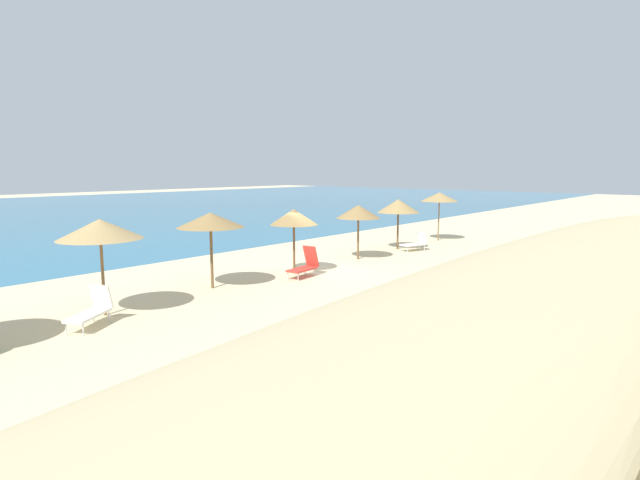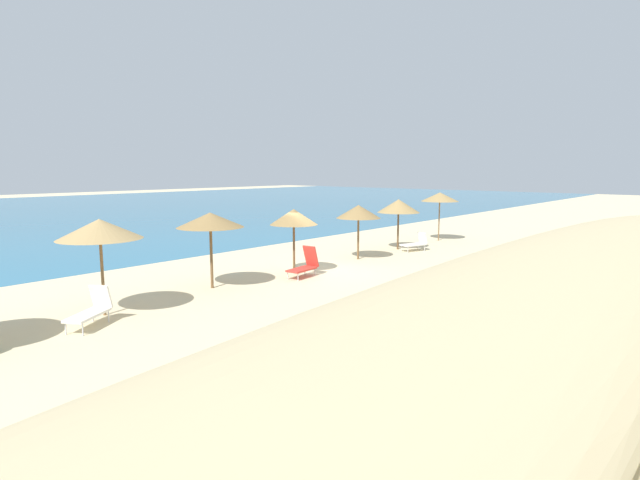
{
  "view_description": "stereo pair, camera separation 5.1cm",
  "coord_description": "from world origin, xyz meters",
  "px_view_note": "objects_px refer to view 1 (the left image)",
  "views": [
    {
      "loc": [
        -15.52,
        -13.48,
        4.22
      ],
      "look_at": [
        0.83,
        0.59,
        1.17
      ],
      "focal_mm": 28.23,
      "sensor_mm": 36.0,
      "label": 1
    },
    {
      "loc": [
        -15.48,
        -13.52,
        4.22
      ],
      "look_at": [
        0.83,
        0.59,
        1.17
      ],
      "focal_mm": 28.23,
      "sensor_mm": 36.0,
      "label": 2
    }
  ],
  "objects_px": {
    "beach_umbrella_4": "(358,212)",
    "lounge_chair_3": "(305,265)",
    "beach_umbrella_6": "(439,197)",
    "lounge_chair_1": "(92,310)",
    "beach_umbrella_3": "(294,217)",
    "beach_umbrella_5": "(398,206)",
    "beach_umbrella_2": "(210,220)",
    "lounge_chair_2": "(415,243)",
    "beach_umbrella_1": "(100,229)"
  },
  "relations": [
    {
      "from": "beach_umbrella_5",
      "to": "beach_umbrella_1",
      "type": "bearing_deg",
      "value": -179.74
    },
    {
      "from": "lounge_chair_2",
      "to": "lounge_chair_1",
      "type": "bearing_deg",
      "value": 107.42
    },
    {
      "from": "beach_umbrella_3",
      "to": "beach_umbrella_4",
      "type": "xyz_separation_m",
      "value": [
        4.28,
        -0.08,
        -0.05
      ]
    },
    {
      "from": "beach_umbrella_2",
      "to": "beach_umbrella_5",
      "type": "height_order",
      "value": "beach_umbrella_2"
    },
    {
      "from": "lounge_chair_2",
      "to": "beach_umbrella_5",
      "type": "bearing_deg",
      "value": 27.3
    },
    {
      "from": "beach_umbrella_1",
      "to": "beach_umbrella_5",
      "type": "bearing_deg",
      "value": 0.26
    },
    {
      "from": "beach_umbrella_1",
      "to": "beach_umbrella_4",
      "type": "relative_size",
      "value": 1.1
    },
    {
      "from": "lounge_chair_2",
      "to": "lounge_chair_3",
      "type": "height_order",
      "value": "lounge_chair_3"
    },
    {
      "from": "beach_umbrella_6",
      "to": "lounge_chair_2",
      "type": "bearing_deg",
      "value": -167.73
    },
    {
      "from": "beach_umbrella_5",
      "to": "lounge_chair_2",
      "type": "relative_size",
      "value": 1.73
    },
    {
      "from": "beach_umbrella_4",
      "to": "lounge_chair_3",
      "type": "height_order",
      "value": "beach_umbrella_4"
    },
    {
      "from": "beach_umbrella_5",
      "to": "lounge_chair_1",
      "type": "height_order",
      "value": "beach_umbrella_5"
    },
    {
      "from": "beach_umbrella_6",
      "to": "beach_umbrella_2",
      "type": "bearing_deg",
      "value": 178.73
    },
    {
      "from": "beach_umbrella_6",
      "to": "lounge_chair_2",
      "type": "xyz_separation_m",
      "value": [
        -4.27,
        -0.93,
        -2.17
      ]
    },
    {
      "from": "lounge_chair_1",
      "to": "beach_umbrella_6",
      "type": "bearing_deg",
      "value": -119.54
    },
    {
      "from": "beach_umbrella_6",
      "to": "lounge_chair_2",
      "type": "height_order",
      "value": "beach_umbrella_6"
    },
    {
      "from": "beach_umbrella_6",
      "to": "lounge_chair_1",
      "type": "relative_size",
      "value": 1.87
    },
    {
      "from": "beach_umbrella_2",
      "to": "lounge_chair_3",
      "type": "relative_size",
      "value": 1.81
    },
    {
      "from": "beach_umbrella_2",
      "to": "lounge_chair_3",
      "type": "bearing_deg",
      "value": -18.83
    },
    {
      "from": "beach_umbrella_3",
      "to": "lounge_chair_3",
      "type": "xyz_separation_m",
      "value": [
        -0.22,
        -0.81,
        -1.82
      ]
    },
    {
      "from": "lounge_chair_2",
      "to": "lounge_chair_3",
      "type": "xyz_separation_m",
      "value": [
        -8.45,
        0.07,
        0.07
      ]
    },
    {
      "from": "beach_umbrella_5",
      "to": "lounge_chair_1",
      "type": "xyz_separation_m",
      "value": [
        -16.73,
        -0.84,
        -1.83
      ]
    },
    {
      "from": "beach_umbrella_3",
      "to": "lounge_chair_1",
      "type": "relative_size",
      "value": 1.72
    },
    {
      "from": "beach_umbrella_2",
      "to": "beach_umbrella_6",
      "type": "distance_m",
      "value": 16.3
    },
    {
      "from": "beach_umbrella_4",
      "to": "beach_umbrella_5",
      "type": "relative_size",
      "value": 0.97
    },
    {
      "from": "beach_umbrella_3",
      "to": "beach_umbrella_5",
      "type": "distance_m",
      "value": 8.06
    },
    {
      "from": "beach_umbrella_6",
      "to": "lounge_chair_1",
      "type": "xyz_separation_m",
      "value": [
        -21.15,
        -0.78,
        -2.12
      ]
    },
    {
      "from": "beach_umbrella_5",
      "to": "lounge_chair_3",
      "type": "height_order",
      "value": "beach_umbrella_5"
    },
    {
      "from": "beach_umbrella_3",
      "to": "beach_umbrella_1",
      "type": "bearing_deg",
      "value": 179.71
    },
    {
      "from": "lounge_chair_2",
      "to": "beach_umbrella_2",
      "type": "bearing_deg",
      "value": 101.8
    },
    {
      "from": "beach_umbrella_3",
      "to": "beach_umbrella_4",
      "type": "relative_size",
      "value": 1.02
    },
    {
      "from": "beach_umbrella_2",
      "to": "beach_umbrella_4",
      "type": "height_order",
      "value": "beach_umbrella_2"
    },
    {
      "from": "beach_umbrella_3",
      "to": "beach_umbrella_5",
      "type": "bearing_deg",
      "value": 0.81
    },
    {
      "from": "lounge_chair_3",
      "to": "lounge_chair_2",
      "type": "bearing_deg",
      "value": -96.45
    },
    {
      "from": "lounge_chair_1",
      "to": "beach_umbrella_3",
      "type": "bearing_deg",
      "value": -116.85
    },
    {
      "from": "beach_umbrella_4",
      "to": "lounge_chair_1",
      "type": "distance_m",
      "value": 13.08
    },
    {
      "from": "lounge_chair_1",
      "to": "beach_umbrella_5",
      "type": "bearing_deg",
      "value": -118.78
    },
    {
      "from": "beach_umbrella_2",
      "to": "beach_umbrella_3",
      "type": "distance_m",
      "value": 3.83
    },
    {
      "from": "beach_umbrella_4",
      "to": "beach_umbrella_6",
      "type": "distance_m",
      "value": 8.22
    },
    {
      "from": "beach_umbrella_3",
      "to": "lounge_chair_3",
      "type": "height_order",
      "value": "beach_umbrella_3"
    },
    {
      "from": "beach_umbrella_6",
      "to": "lounge_chair_1",
      "type": "bearing_deg",
      "value": -177.88
    },
    {
      "from": "lounge_chair_1",
      "to": "beach_umbrella_2",
      "type": "bearing_deg",
      "value": -108.42
    },
    {
      "from": "beach_umbrella_1",
      "to": "beach_umbrella_6",
      "type": "relative_size",
      "value": 0.99
    },
    {
      "from": "beach_umbrella_2",
      "to": "lounge_chair_3",
      "type": "distance_m",
      "value": 4.26
    },
    {
      "from": "beach_umbrella_1",
      "to": "beach_umbrella_5",
      "type": "relative_size",
      "value": 1.06
    },
    {
      "from": "lounge_chair_2",
      "to": "beach_umbrella_6",
      "type": "bearing_deg",
      "value": -59.82
    },
    {
      "from": "beach_umbrella_4",
      "to": "lounge_chair_3",
      "type": "xyz_separation_m",
      "value": [
        -4.5,
        -0.73,
        -1.77
      ]
    },
    {
      "from": "beach_umbrella_1",
      "to": "beach_umbrella_4",
      "type": "xyz_separation_m",
      "value": [
        12.22,
        -0.12,
        -0.27
      ]
    },
    {
      "from": "beach_umbrella_2",
      "to": "beach_umbrella_4",
      "type": "distance_m",
      "value": 8.1
    },
    {
      "from": "beach_umbrella_3",
      "to": "lounge_chair_3",
      "type": "relative_size",
      "value": 1.76
    }
  ]
}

